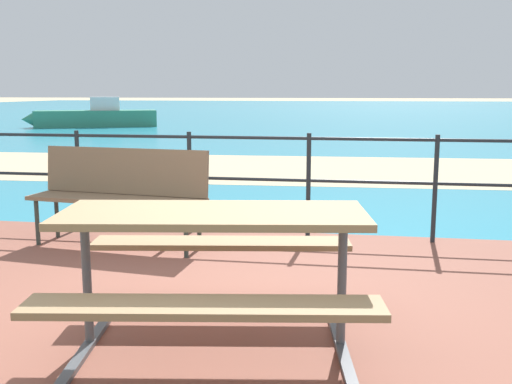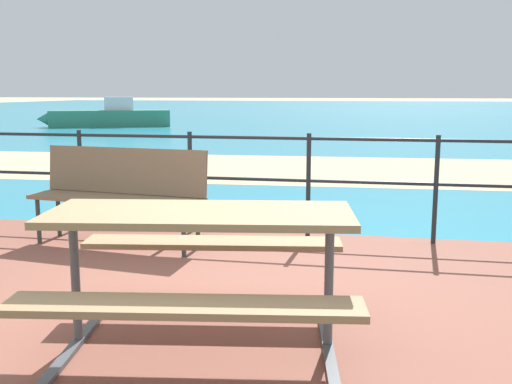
% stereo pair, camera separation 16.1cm
% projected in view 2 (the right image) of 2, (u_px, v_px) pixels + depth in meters
% --- Properties ---
extents(ground_plane, '(240.00, 240.00, 0.00)m').
position_uv_depth(ground_plane, '(166.00, 339.00, 3.56)').
color(ground_plane, tan).
extents(patio_paving, '(6.40, 5.20, 0.06)m').
position_uv_depth(patio_paving, '(166.00, 334.00, 3.55)').
color(patio_paving, brown).
rests_on(patio_paving, ground).
extents(sea_water, '(90.00, 90.00, 0.01)m').
position_uv_depth(sea_water, '(356.00, 112.00, 42.25)').
color(sea_water, teal).
rests_on(sea_water, ground).
extents(beach_strip, '(54.13, 6.39, 0.01)m').
position_uv_depth(beach_strip, '(308.00, 169.00, 11.26)').
color(beach_strip, tan).
rests_on(beach_strip, ground).
extents(picnic_table, '(1.83, 1.63, 0.77)m').
position_uv_depth(picnic_table, '(200.00, 246.00, 3.22)').
color(picnic_table, '#8C704C').
rests_on(picnic_table, patio_paving).
extents(park_bench, '(1.68, 0.62, 0.89)m').
position_uv_depth(park_bench, '(120.00, 187.00, 5.46)').
color(park_bench, '#7A6047').
rests_on(park_bench, patio_paving).
extents(railing_fence, '(5.94, 0.04, 1.01)m').
position_uv_depth(railing_fence, '(248.00, 171.00, 5.79)').
color(railing_fence, '#1E2328').
rests_on(railing_fence, patio_paving).
extents(boat_mid, '(5.22, 2.96, 1.21)m').
position_uv_depth(boat_mid, '(109.00, 117.00, 24.45)').
color(boat_mid, '#338466').
rests_on(boat_mid, sea_water).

